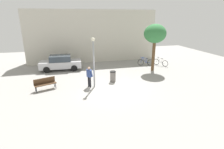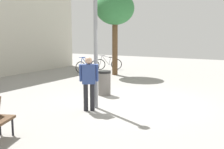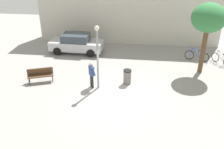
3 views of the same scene
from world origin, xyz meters
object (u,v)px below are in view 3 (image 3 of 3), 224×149
at_px(plaza_tree, 209,19).
at_px(bicycle_blue, 197,56).
at_px(person_by_lamppost, 92,73).
at_px(bicycle_silver, 221,59).
at_px(lamppost, 97,52).
at_px(trash_bin, 127,77).
at_px(park_bench, 40,74).
at_px(parked_car_silver, 76,43).

relative_size(plaza_tree, bicycle_blue, 2.74).
bearing_deg(person_by_lamppost, bicycle_blue, 34.94).
bearing_deg(bicycle_silver, bicycle_blue, 163.30).
distance_m(lamppost, trash_bin, 2.65).
distance_m(park_bench, plaza_tree, 11.16).
height_order(plaza_tree, bicycle_silver, plaza_tree).
relative_size(bicycle_blue, parked_car_silver, 0.40).
bearing_deg(bicycle_silver, park_bench, -161.22).
height_order(park_bench, bicycle_silver, bicycle_silver).
distance_m(bicycle_silver, parked_car_silver, 11.11).
bearing_deg(parked_car_silver, plaza_tree, -15.35).
distance_m(bicycle_silver, bicycle_blue, 1.72).
distance_m(lamppost, bicycle_blue, 8.56).
bearing_deg(plaza_tree, parked_car_silver, 164.65).
xyz_separation_m(lamppost, plaza_tree, (6.59, 2.97, 1.35)).
distance_m(plaza_tree, bicycle_silver, 4.04).
distance_m(person_by_lamppost, bicycle_blue, 8.66).
bearing_deg(bicycle_blue, person_by_lamppost, -145.06).
distance_m(lamppost, person_by_lamppost, 1.46).
xyz_separation_m(lamppost, bicycle_blue, (6.69, 4.95, -1.98)).
bearing_deg(parked_car_silver, person_by_lamppost, -67.22).
relative_size(bicycle_blue, trash_bin, 1.82).
bearing_deg(lamppost, bicycle_blue, 36.52).
height_order(person_by_lamppost, park_bench, person_by_lamppost).
bearing_deg(parked_car_silver, trash_bin, -47.27).
bearing_deg(park_bench, trash_bin, 4.08).
bearing_deg(person_by_lamppost, trash_bin, 19.01).
relative_size(lamppost, plaza_tree, 0.83).
xyz_separation_m(bicycle_blue, trash_bin, (-4.97, -4.22, 0.09)).
height_order(lamppost, bicycle_silver, lamppost).
bearing_deg(plaza_tree, park_bench, -165.74).
height_order(lamppost, plaza_tree, plaza_tree).
bearing_deg(trash_bin, lamppost, -156.95).
distance_m(bicycle_blue, trash_bin, 6.53).
xyz_separation_m(person_by_lamppost, trash_bin, (2.11, 0.73, -0.49)).
xyz_separation_m(bicycle_silver, trash_bin, (-6.62, -3.73, 0.09)).
relative_size(plaza_tree, trash_bin, 4.98).
relative_size(person_by_lamppost, park_bench, 1.00).
bearing_deg(bicycle_silver, trash_bin, -150.63).
xyz_separation_m(plaza_tree, trash_bin, (-4.87, -2.24, -3.24)).
xyz_separation_m(bicycle_silver, parked_car_silver, (-11.06, 1.07, 0.39)).
relative_size(person_by_lamppost, bicycle_blue, 0.97).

